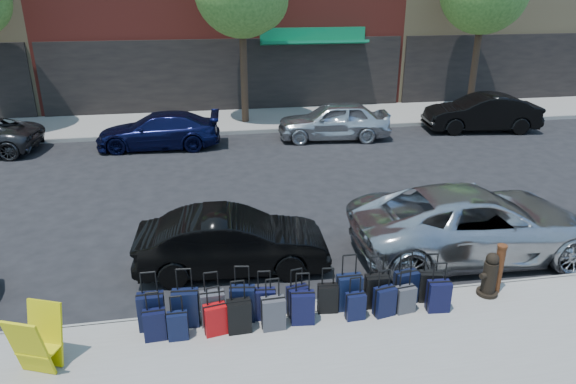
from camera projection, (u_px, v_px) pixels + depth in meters
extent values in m
plane|color=black|center=(262.00, 213.00, 13.66)|extent=(120.00, 120.00, 0.00)
cube|color=gray|center=(318.00, 383.00, 7.69)|extent=(60.00, 4.00, 0.15)
cube|color=gray|center=(233.00, 121.00, 22.77)|extent=(60.00, 4.00, 0.15)
cube|color=gray|center=(293.00, 306.00, 9.54)|extent=(60.00, 0.08, 0.15)
cube|color=gray|center=(237.00, 132.00, 20.92)|extent=(60.00, 0.08, 0.15)
cube|color=black|center=(229.00, 77.00, 23.95)|extent=(16.66, 0.15, 3.40)
cube|color=#0B653E|center=(314.00, 43.00, 23.72)|extent=(5.00, 0.91, 0.27)
cube|color=#0B653E|center=(313.00, 34.00, 23.86)|extent=(5.00, 0.10, 0.60)
cube|color=black|center=(538.00, 68.00, 26.54)|extent=(14.70, 0.15, 3.40)
cylinder|color=black|center=(244.00, 65.00, 21.47)|extent=(0.30, 0.30, 4.80)
cylinder|color=black|center=(475.00, 59.00, 23.17)|extent=(0.30, 0.30, 4.80)
cube|color=black|center=(151.00, 311.00, 8.70)|extent=(0.44, 0.24, 0.66)
cylinder|color=black|center=(147.00, 275.00, 8.43)|extent=(0.25, 0.03, 0.03)
cube|color=black|center=(186.00, 308.00, 8.79)|extent=(0.46, 0.28, 0.67)
cylinder|color=black|center=(183.00, 271.00, 8.52)|extent=(0.25, 0.05, 0.03)
cube|color=#37373B|center=(213.00, 308.00, 8.83)|extent=(0.42, 0.24, 0.62)
cylinder|color=black|center=(211.00, 275.00, 8.58)|extent=(0.23, 0.04, 0.03)
cube|color=black|center=(243.00, 303.00, 8.93)|extent=(0.46, 0.30, 0.64)
cylinder|color=black|center=(241.00, 269.00, 8.67)|extent=(0.24, 0.07, 0.03)
cube|color=black|center=(265.00, 304.00, 8.99)|extent=(0.40, 0.25, 0.57)
cylinder|color=black|center=(264.00, 273.00, 8.76)|extent=(0.22, 0.06, 0.03)
cube|color=black|center=(298.00, 301.00, 9.09)|extent=(0.40, 0.27, 0.56)
cylinder|color=black|center=(298.00, 271.00, 8.87)|extent=(0.21, 0.07, 0.03)
cube|color=black|center=(328.00, 298.00, 9.18)|extent=(0.37, 0.23, 0.54)
cylinder|color=black|center=(329.00, 270.00, 8.96)|extent=(0.20, 0.05, 0.03)
cube|color=black|center=(349.00, 292.00, 9.25)|extent=(0.44, 0.24, 0.66)
cylinder|color=black|center=(351.00, 257.00, 8.98)|extent=(0.25, 0.03, 0.03)
cube|color=black|center=(376.00, 291.00, 9.32)|extent=(0.43, 0.25, 0.62)
cylinder|color=black|center=(379.00, 258.00, 9.06)|extent=(0.23, 0.04, 0.03)
cube|color=black|center=(406.00, 287.00, 9.43)|extent=(0.45, 0.29, 0.63)
cylinder|color=black|center=(409.00, 254.00, 9.18)|extent=(0.24, 0.07, 0.03)
cube|color=black|center=(429.00, 286.00, 9.49)|extent=(0.43, 0.29, 0.59)
cylinder|color=black|center=(433.00, 256.00, 9.25)|extent=(0.22, 0.08, 0.03)
cube|color=black|center=(155.00, 325.00, 8.46)|extent=(0.37, 0.23, 0.53)
cylinder|color=black|center=(151.00, 295.00, 8.24)|extent=(0.20, 0.04, 0.03)
cube|color=black|center=(178.00, 326.00, 8.47)|extent=(0.33, 0.19, 0.49)
cylinder|color=black|center=(175.00, 298.00, 8.27)|extent=(0.19, 0.03, 0.03)
cube|color=#AA0A0D|center=(215.00, 319.00, 8.59)|extent=(0.40, 0.28, 0.54)
cylinder|color=black|center=(213.00, 289.00, 8.37)|extent=(0.21, 0.07, 0.03)
cube|color=black|center=(239.00, 316.00, 8.64)|extent=(0.41, 0.25, 0.59)
cylinder|color=black|center=(238.00, 283.00, 8.40)|extent=(0.22, 0.04, 0.03)
cube|color=#3B3A3F|center=(273.00, 313.00, 8.71)|extent=(0.40, 0.24, 0.58)
cylinder|color=black|center=(273.00, 281.00, 8.48)|extent=(0.22, 0.04, 0.03)
cube|color=black|center=(303.00, 308.00, 8.86)|extent=(0.42, 0.27, 0.59)
cylinder|color=black|center=(303.00, 276.00, 8.62)|extent=(0.23, 0.06, 0.03)
cube|color=black|center=(355.00, 306.00, 8.99)|extent=(0.34, 0.21, 0.50)
cylinder|color=black|center=(357.00, 280.00, 8.79)|extent=(0.19, 0.04, 0.03)
cube|color=black|center=(385.00, 301.00, 9.08)|extent=(0.40, 0.28, 0.54)
cylinder|color=black|center=(387.00, 272.00, 8.86)|extent=(0.21, 0.07, 0.03)
cube|color=#39393E|center=(405.00, 299.00, 9.18)|extent=(0.37, 0.24, 0.50)
cylinder|color=black|center=(408.00, 273.00, 8.97)|extent=(0.19, 0.06, 0.03)
cube|color=black|center=(438.00, 296.00, 9.20)|extent=(0.42, 0.26, 0.58)
cylinder|color=black|center=(442.00, 265.00, 8.96)|extent=(0.22, 0.05, 0.03)
cylinder|color=black|center=(487.00, 292.00, 9.78)|extent=(0.40, 0.40, 0.07)
cylinder|color=black|center=(490.00, 277.00, 9.65)|extent=(0.26, 0.26, 0.62)
sphere|color=black|center=(493.00, 259.00, 9.51)|extent=(0.24, 0.24, 0.24)
cylinder|color=black|center=(490.00, 274.00, 9.63)|extent=(0.45, 0.22, 0.11)
cylinder|color=#38190C|center=(498.00, 269.00, 9.68)|extent=(0.16, 0.16, 0.98)
cylinder|color=#38190C|center=(503.00, 246.00, 9.50)|extent=(0.19, 0.19, 0.04)
cube|color=#CAC00B|center=(29.00, 348.00, 7.52)|extent=(0.63, 0.45, 1.03)
cube|color=#CAC00B|center=(45.00, 333.00, 7.86)|extent=(0.63, 0.45, 1.03)
cube|color=#CAC00B|center=(39.00, 349.00, 7.75)|extent=(0.67, 0.56, 0.02)
imported|color=black|center=(233.00, 242.00, 10.70)|extent=(4.03, 1.58, 1.31)
imported|color=#B5B7BC|center=(475.00, 222.00, 11.33)|extent=(5.57, 2.71, 1.53)
imported|color=#0B0F33|center=(159.00, 131.00, 18.98)|extent=(4.60, 2.10, 1.31)
imported|color=silver|center=(334.00, 121.00, 20.04)|extent=(4.50, 2.19, 1.48)
imported|color=black|center=(481.00, 113.00, 21.18)|extent=(4.76, 2.19, 1.51)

